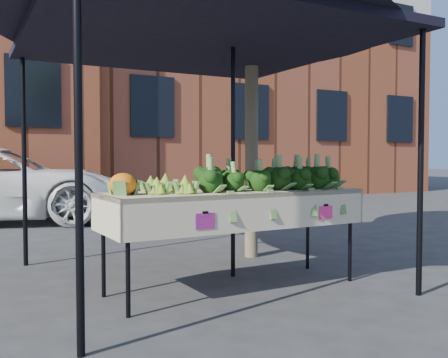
# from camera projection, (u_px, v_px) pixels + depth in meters

# --- Properties ---
(ground) EXTENTS (90.00, 90.00, 0.00)m
(ground) POSITION_uv_depth(u_px,v_px,m) (209.00, 290.00, 4.53)
(ground) COLOR #29292C
(table) EXTENTS (2.43, 0.88, 0.90)m
(table) POSITION_uv_depth(u_px,v_px,m) (234.00, 240.00, 4.57)
(table) COLOR beige
(table) RESTS_ON ground
(canopy) EXTENTS (3.16, 3.16, 2.74)m
(canopy) POSITION_uv_depth(u_px,v_px,m) (198.00, 141.00, 4.91)
(canopy) COLOR black
(canopy) RESTS_ON ground
(broccoli_heap) EXTENTS (1.56, 0.59, 0.29)m
(broccoli_heap) POSITION_uv_depth(u_px,v_px,m) (266.00, 174.00, 4.73)
(broccoli_heap) COLOR black
(broccoli_heap) RESTS_ON table
(romanesco_cluster) EXTENTS (0.45, 0.59, 0.22)m
(romanesco_cluster) POSITION_uv_depth(u_px,v_px,m) (164.00, 180.00, 4.26)
(romanesco_cluster) COLOR #A4B637
(romanesco_cluster) RESTS_ON table
(cauliflower_pair) EXTENTS (0.22, 0.22, 0.20)m
(cauliflower_pair) POSITION_uv_depth(u_px,v_px,m) (123.00, 183.00, 4.01)
(cauliflower_pair) COLOR orange
(cauliflower_pair) RESTS_ON table
(street_tree) EXTENTS (2.33, 2.33, 4.60)m
(street_tree) POSITION_uv_depth(u_px,v_px,m) (252.00, 66.00, 5.98)
(street_tree) COLOR #1E4C14
(street_tree) RESTS_ON ground
(building_right) EXTENTS (12.00, 8.00, 8.50)m
(building_right) POSITION_uv_depth(u_px,v_px,m) (230.00, 77.00, 18.67)
(building_right) COLOR brown
(building_right) RESTS_ON ground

